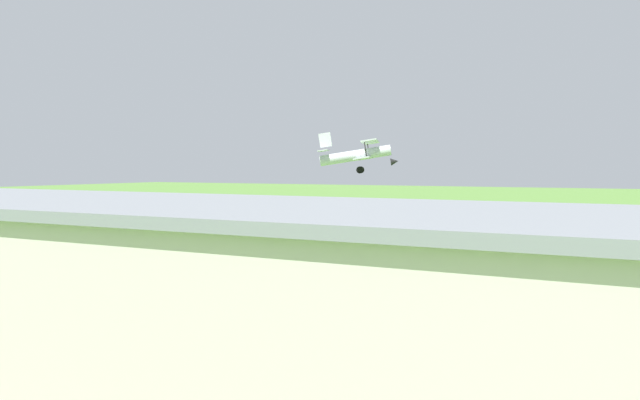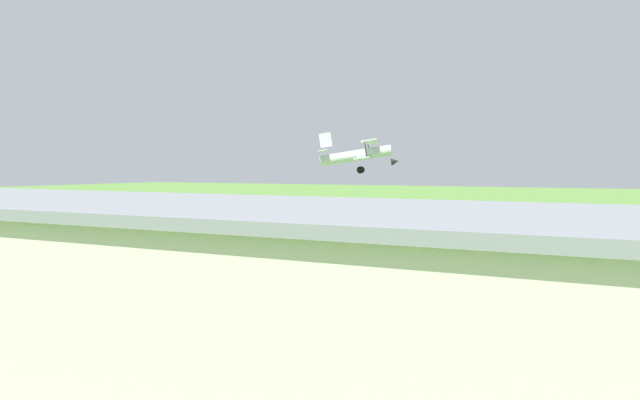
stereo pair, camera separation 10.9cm
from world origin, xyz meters
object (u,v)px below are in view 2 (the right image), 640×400
object	(u,v)px
hangar	(153,290)
person_beside_truck	(10,275)
biplane	(360,154)
person_at_fence_line	(127,274)

from	to	relation	value
hangar	person_beside_truck	xyz separation A→B (m)	(21.83, -11.37, -2.51)
biplane	person_at_fence_line	size ratio (longest dim) A/B	5.87
biplane	person_beside_truck	distance (m)	32.42
person_at_fence_line	person_beside_truck	xyz separation A→B (m)	(6.53, 3.68, -0.03)
biplane	hangar	bearing A→B (deg)	104.97
biplane	person_at_fence_line	xyz separation A→B (m)	(4.39, 25.76, -8.05)
hangar	person_at_fence_line	size ratio (longest dim) A/B	25.33
person_beside_truck	person_at_fence_line	bearing A→B (deg)	-150.57
biplane	person_beside_truck	bearing A→B (deg)	69.65
biplane	person_beside_truck	xyz separation A→B (m)	(10.92, 29.44, -8.08)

